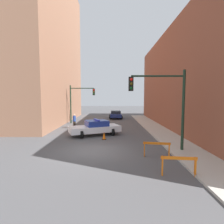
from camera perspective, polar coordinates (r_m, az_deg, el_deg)
ground_plane at (r=12.06m, az=-6.15°, el=-12.42°), size 120.00×120.00×0.00m
sidewalk_right at (r=12.94m, az=22.90°, el=-11.29°), size 2.40×44.00×0.12m
building_corner_left at (r=29.57m, az=-28.10°, el=18.18°), size 14.00×20.00×21.35m
building_right at (r=23.00m, az=32.36°, el=9.07°), size 12.00×28.00×11.13m
traffic_light_near at (r=11.78m, az=17.18°, el=4.42°), size 3.64×0.35×5.20m
traffic_light_far at (r=24.41m, az=-10.74°, el=4.34°), size 3.44×0.35×5.20m
police_car at (r=16.60m, az=-5.36°, el=-5.06°), size 5.05×3.50×1.52m
parked_car_near at (r=29.55m, az=1.36°, el=-0.79°), size 2.29×4.31×1.31m
pedestrian_crossing at (r=20.51m, az=-12.08°, el=-2.87°), size 0.47×0.47×1.66m
barrier_front at (r=8.76m, az=21.09°, el=-15.21°), size 1.60×0.33×0.90m
barrier_mid at (r=10.95m, az=14.50°, el=-10.97°), size 1.59×0.38×0.90m
traffic_cone at (r=14.95m, az=-2.48°, el=-7.74°), size 0.36×0.36×0.66m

